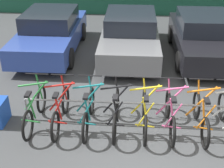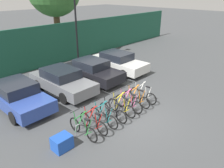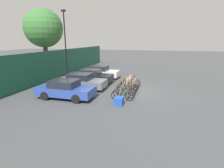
{
  "view_description": "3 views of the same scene",
  "coord_description": "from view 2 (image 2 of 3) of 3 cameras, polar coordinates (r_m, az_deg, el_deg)",
  "views": [
    {
      "loc": [
        -0.44,
        -5.1,
        4.15
      ],
      "look_at": [
        -0.89,
        1.41,
        0.61
      ],
      "focal_mm": 50.0,
      "sensor_mm": 36.0,
      "label": 1
    },
    {
      "loc": [
        -7.17,
        -5.36,
        5.58
      ],
      "look_at": [
        1.06,
        2.23,
        0.7
      ],
      "focal_mm": 35.0,
      "sensor_mm": 36.0,
      "label": 2
    },
    {
      "loc": [
        -14.42,
        -1.97,
        4.31
      ],
      "look_at": [
        -1.58,
        1.56,
        0.91
      ],
      "focal_mm": 28.0,
      "sensor_mm": 36.0,
      "label": 3
    }
  ],
  "objects": [
    {
      "name": "bike_rack",
      "position": [
        10.37,
        0.71,
        -5.81
      ],
      "size": [
        4.73,
        0.04,
        0.57
      ],
      "color": "gray",
      "rests_on": "ground"
    },
    {
      "name": "cargo_crate",
      "position": [
        8.71,
        -12.94,
        -14.71
      ],
      "size": [
        0.7,
        0.56,
        0.55
      ],
      "primitive_type": "cube",
      "color": "blue",
      "rests_on": "ground"
    },
    {
      "name": "bicycle_yellow",
      "position": [
        10.55,
        2.47,
        -6.03
      ],
      "size": [
        0.68,
        1.71,
        1.05
      ],
      "rotation": [
        0.0,
        0.0,
        0.05
      ],
      "color": "black",
      "rests_on": "ground"
    },
    {
      "name": "lamp_post",
      "position": [
        17.69,
        -9.6,
        18.39
      ],
      "size": [
        0.24,
        0.44,
        7.45
      ],
      "color": "black",
      "rests_on": "ground"
    },
    {
      "name": "bicycle_white",
      "position": [
        11.81,
        8.08,
        -2.85
      ],
      "size": [
        0.68,
        1.71,
        1.05
      ],
      "rotation": [
        0.0,
        0.0,
        -0.03
      ],
      "color": "black",
      "rests_on": "ground"
    },
    {
      "name": "car_blue",
      "position": [
        11.92,
        -23.44,
        -2.76
      ],
      "size": [
        1.91,
        4.3,
        1.4
      ],
      "color": "#2D479E",
      "rests_on": "ground"
    },
    {
      "name": "bicycle_orange",
      "position": [
        11.38,
        6.38,
        -3.82
      ],
      "size": [
        0.68,
        1.71,
        1.05
      ],
      "rotation": [
        0.0,
        0.0,
        0.06
      ],
      "color": "black",
      "rests_on": "ground"
    },
    {
      "name": "bicycle_pink",
      "position": [
        10.92,
        4.34,
        -4.98
      ],
      "size": [
        0.68,
        1.71,
        1.05
      ],
      "rotation": [
        0.0,
        0.0,
        0.03
      ],
      "color": "black",
      "rests_on": "ground"
    },
    {
      "name": "hoarding_wall",
      "position": [
        16.98,
        -21.14,
        8.3
      ],
      "size": [
        36.0,
        0.16,
        3.14
      ],
      "primitive_type": "cube",
      "color": "#19513D",
      "rests_on": "ground"
    },
    {
      "name": "car_grey",
      "position": [
        13.03,
        -12.91,
        0.88
      ],
      "size": [
        1.91,
        4.41,
        1.4
      ],
      "color": "slate",
      "rests_on": "ground"
    },
    {
      "name": "car_white",
      "position": [
        16.04,
        1.46,
        5.78
      ],
      "size": [
        1.91,
        4.45,
        1.4
      ],
      "color": "silver",
      "rests_on": "ground"
    },
    {
      "name": "bicycle_black",
      "position": [
        10.15,
        0.18,
        -7.3
      ],
      "size": [
        0.68,
        1.71,
        1.05
      ],
      "rotation": [
        0.0,
        0.0,
        -0.03
      ],
      "color": "black",
      "rests_on": "ground"
    },
    {
      "name": "bicycle_red",
      "position": [
        9.42,
        -4.91,
        -10.06
      ],
      "size": [
        0.68,
        1.71,
        1.05
      ],
      "rotation": [
        0.0,
        0.0,
        -0.05
      ],
      "color": "black",
      "rests_on": "ground"
    },
    {
      "name": "ground_plane",
      "position": [
        10.54,
        5.07,
        -8.51
      ],
      "size": [
        120.0,
        120.0,
        0.0
      ],
      "primitive_type": "plane",
      "color": "#424447"
    },
    {
      "name": "car_black",
      "position": [
        14.37,
        -5.16,
        3.55
      ],
      "size": [
        1.91,
        4.28,
        1.4
      ],
      "color": "black",
      "rests_on": "ground"
    },
    {
      "name": "bicycle_teal",
      "position": [
        9.78,
        -2.22,
        -8.61
      ],
      "size": [
        0.68,
        1.71,
        1.05
      ],
      "rotation": [
        0.0,
        0.0,
        -0.07
      ],
      "color": "black",
      "rests_on": "ground"
    },
    {
      "name": "bicycle_green",
      "position": [
        9.12,
        -7.61,
        -11.48
      ],
      "size": [
        0.68,
        1.71,
        1.05
      ],
      "rotation": [
        0.0,
        0.0,
        -0.03
      ],
      "color": "black",
      "rests_on": "ground"
    }
  ]
}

